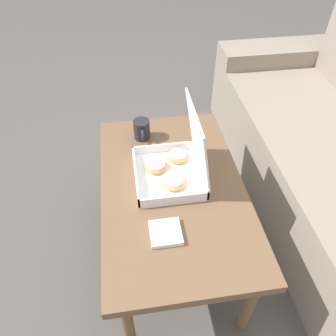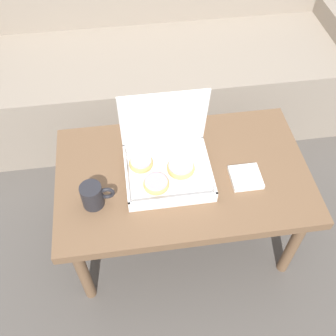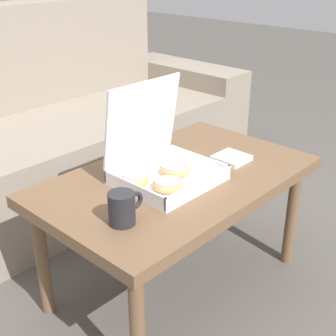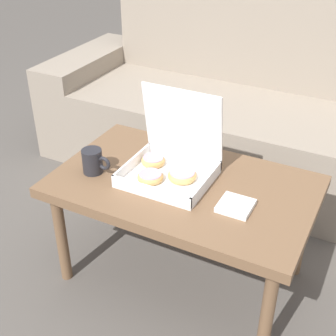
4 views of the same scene
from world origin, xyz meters
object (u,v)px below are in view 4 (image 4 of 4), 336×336
at_px(pastry_box, 170,162).
at_px(coffee_table, 183,193).
at_px(coffee_mug, 93,161).
at_px(couch, 259,119).

bearing_deg(pastry_box, coffee_table, -16.50).
bearing_deg(coffee_table, coffee_mug, -164.22).
distance_m(pastry_box, coffee_mug, 0.29).
bearing_deg(couch, pastry_box, -94.19).
bearing_deg(pastry_box, couch, 85.81).
relative_size(couch, coffee_table, 2.47).
distance_m(coffee_table, pastry_box, 0.13).
height_order(coffee_table, pastry_box, pastry_box).
bearing_deg(coffee_mug, coffee_table, 15.78).
distance_m(couch, pastry_box, 0.94).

